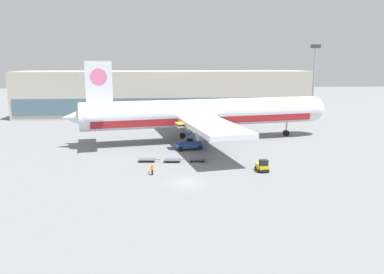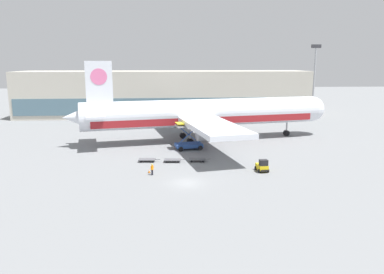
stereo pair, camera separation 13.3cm
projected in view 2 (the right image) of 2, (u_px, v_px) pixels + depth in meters
ground_plane at (187, 183)px, 52.83m from camera, size 400.00×400.00×0.00m
terminal_building at (165, 93)px, 119.26m from camera, size 90.00×18.20×14.00m
light_mast at (314, 76)px, 108.26m from camera, size 2.80×0.50×21.68m
airplane_main at (201, 114)px, 80.17m from camera, size 57.55×48.65×17.00m
scissor_lift_loader at (189, 139)px, 73.01m from camera, size 5.68×4.21×5.25m
baggage_tug_foreground at (262, 166)px, 58.22m from camera, size 1.84×2.57×2.00m
baggage_dolly_lead at (147, 160)px, 63.99m from camera, size 3.76×1.75×0.48m
baggage_dolly_second at (173, 160)px, 63.77m from camera, size 3.76×1.75×0.48m
baggage_dolly_third at (197, 159)px, 64.16m from camera, size 3.76×1.75×0.48m
ground_crew_near at (152, 168)px, 56.32m from camera, size 0.43×0.43×1.77m
traffic_cone_near at (149, 171)px, 57.55m from camera, size 0.40×0.40×0.69m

